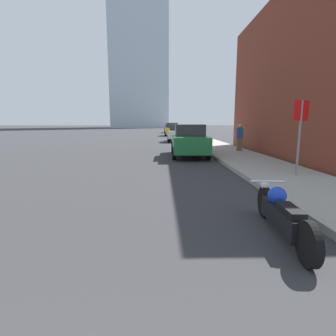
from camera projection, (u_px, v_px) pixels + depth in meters
name	position (u px, v px, depth m)	size (l,w,h in m)	color
sidewalk	(188.00, 134.00, 39.06)	(2.69, 240.00, 0.15)	gray
distant_tower	(140.00, 43.00, 97.12)	(20.58, 20.58, 62.16)	silver
motorcycle	(281.00, 213.00, 4.12)	(0.62, 2.34, 0.74)	black
parked_car_green	(189.00, 140.00, 13.93)	(1.91, 4.48, 1.69)	#1E6B33
parked_car_white	(178.00, 133.00, 24.95)	(2.11, 3.99, 1.63)	silver
parked_car_yellow	(172.00, 129.00, 36.20)	(1.95, 3.84, 1.78)	gold
parked_car_black	(169.00, 129.00, 47.36)	(1.93, 3.91, 1.50)	black
stop_sign	(300.00, 125.00, 7.98)	(0.57, 0.26, 2.29)	slate
pedestrian	(240.00, 137.00, 15.33)	(0.36, 0.22, 1.56)	brown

